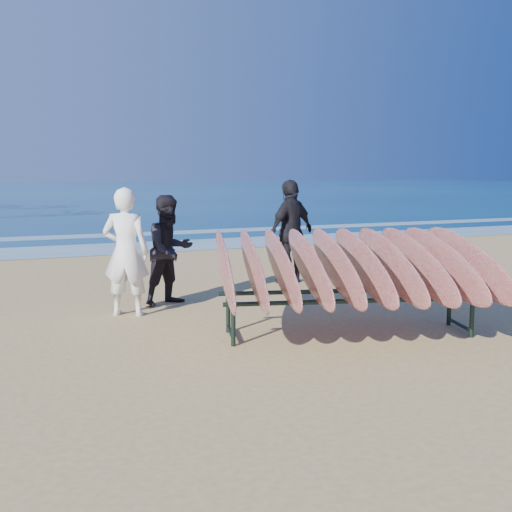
# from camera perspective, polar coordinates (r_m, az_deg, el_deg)

# --- Properties ---
(ground) EXTENTS (120.00, 120.00, 0.00)m
(ground) POSITION_cam_1_polar(r_m,az_deg,el_deg) (7.77, 2.33, -7.69)
(ground) COLOR tan
(ground) RESTS_ON ground
(ocean) EXTENTS (160.00, 160.00, 0.00)m
(ocean) POSITION_cam_1_polar(r_m,az_deg,el_deg) (61.88, -20.17, 5.35)
(ocean) COLOR navy
(ocean) RESTS_ON ground
(foam_near) EXTENTS (160.00, 160.00, 0.00)m
(foam_near) POSITION_cam_1_polar(r_m,az_deg,el_deg) (17.19, -12.11, 0.68)
(foam_near) COLOR white
(foam_near) RESTS_ON ground
(foam_far) EXTENTS (160.00, 160.00, 0.00)m
(foam_far) POSITION_cam_1_polar(r_m,az_deg,el_deg) (20.62, -13.98, 1.77)
(foam_far) COLOR white
(foam_far) RESTS_ON ground
(surfboard_rack) EXTENTS (3.78, 3.48, 1.41)m
(surfboard_rack) POSITION_cam_1_polar(r_m,az_deg,el_deg) (8.02, 8.28, -0.84)
(surfboard_rack) COLOR black
(surfboard_rack) RESTS_ON ground
(person_white) EXTENTS (0.79, 0.70, 1.82)m
(person_white) POSITION_cam_1_polar(r_m,az_deg,el_deg) (9.21, -11.48, 0.37)
(person_white) COLOR white
(person_white) RESTS_ON ground
(person_dark_a) EXTENTS (0.99, 0.88, 1.68)m
(person_dark_a) POSITION_cam_1_polar(r_m,az_deg,el_deg) (9.88, -7.68, 0.53)
(person_dark_a) COLOR black
(person_dark_a) RESTS_ON ground
(person_dark_b) EXTENTS (1.19, 0.87, 1.88)m
(person_dark_b) POSITION_cam_1_polar(r_m,az_deg,el_deg) (11.66, 3.14, 2.18)
(person_dark_b) COLOR black
(person_dark_b) RESTS_ON ground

